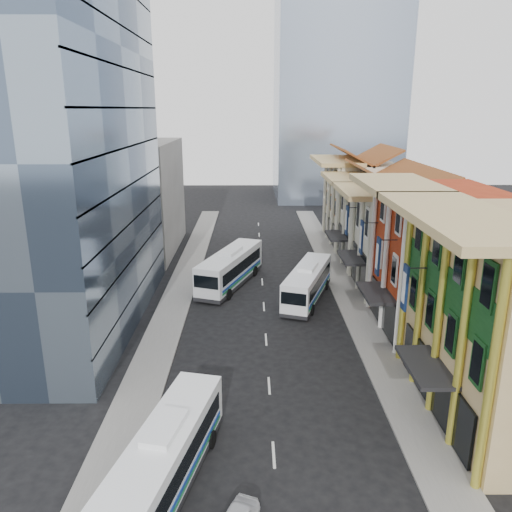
{
  "coord_description": "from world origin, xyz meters",
  "views": [
    {
      "loc": [
        -1.18,
        -21.73,
        17.92
      ],
      "look_at": [
        -0.75,
        21.79,
        5.04
      ],
      "focal_mm": 35.0,
      "sensor_mm": 36.0,
      "label": 1
    }
  ],
  "objects_px": {
    "shophouse_tan": "(511,321)",
    "bus_left_far": "(231,267)",
    "bus_left_near": "(166,455)",
    "bus_right": "(308,282)",
    "office_tower": "(53,147)"
  },
  "relations": [
    {
      "from": "office_tower",
      "to": "bus_left_far",
      "type": "distance_m",
      "value": 20.94
    },
    {
      "from": "shophouse_tan",
      "to": "bus_right",
      "type": "distance_m",
      "value": 21.58
    },
    {
      "from": "office_tower",
      "to": "bus_left_far",
      "type": "height_order",
      "value": "office_tower"
    },
    {
      "from": "shophouse_tan",
      "to": "office_tower",
      "type": "relative_size",
      "value": 0.47
    },
    {
      "from": "office_tower",
      "to": "bus_right",
      "type": "distance_m",
      "value": 25.5
    },
    {
      "from": "shophouse_tan",
      "to": "bus_left_far",
      "type": "relative_size",
      "value": 1.14
    },
    {
      "from": "shophouse_tan",
      "to": "bus_right",
      "type": "relative_size",
      "value": 1.26
    },
    {
      "from": "shophouse_tan",
      "to": "bus_left_near",
      "type": "bearing_deg",
      "value": -162.11
    },
    {
      "from": "bus_left_near",
      "to": "bus_right",
      "type": "distance_m",
      "value": 26.82
    },
    {
      "from": "shophouse_tan",
      "to": "bus_left_far",
      "type": "distance_m",
      "value": 29.16
    },
    {
      "from": "bus_left_near",
      "to": "bus_right",
      "type": "bearing_deg",
      "value": 81.82
    },
    {
      "from": "bus_right",
      "to": "bus_left_far",
      "type": "bearing_deg",
      "value": 169.63
    },
    {
      "from": "bus_left_far",
      "to": "bus_right",
      "type": "relative_size",
      "value": 1.1
    },
    {
      "from": "bus_right",
      "to": "office_tower",
      "type": "bearing_deg",
      "value": -148.35
    },
    {
      "from": "shophouse_tan",
      "to": "office_tower",
      "type": "bearing_deg",
      "value": 155.7
    }
  ]
}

